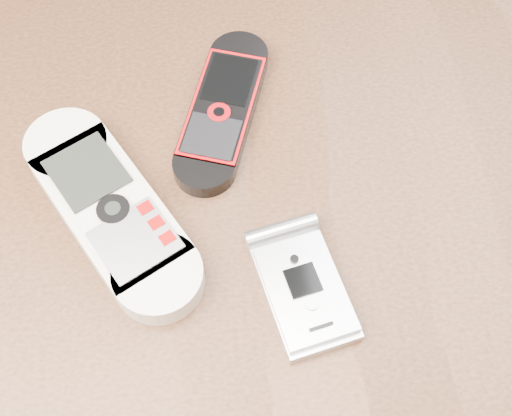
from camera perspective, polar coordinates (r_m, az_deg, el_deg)
The scene contains 4 objects.
table at distance 0.56m, azimuth -0.51°, elevation -5.82°, with size 1.20×0.80×0.75m.
nokia_white at distance 0.47m, azimuth -11.57°, elevation -0.07°, with size 0.06×0.17×0.02m, color silver.
nokia_black_red at distance 0.51m, azimuth -2.69°, elevation 7.92°, with size 0.04×0.14×0.01m, color black.
motorola_razr at distance 0.44m, azimuth 3.83°, elevation -6.40°, with size 0.05×0.09×0.01m, color silver.
Camera 1 is at (-0.02, -0.23, 1.16)m, focal length 50.00 mm.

